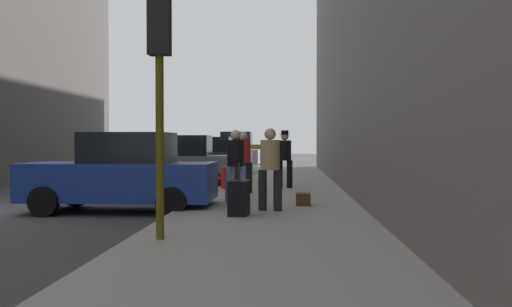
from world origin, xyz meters
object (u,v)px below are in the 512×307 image
(parked_blue_sedan, at_px, (122,174))
(pedestrian_with_fedora, at_px, (285,156))
(parked_dark_green_sedan, at_px, (207,157))
(pedestrian_in_red_jacket, at_px, (243,159))
(pedestrian_in_jeans, at_px, (236,162))
(rolling_suitcase, at_px, (239,198))
(duffel_bag, at_px, (303,199))
(parked_silver_sedan, at_px, (224,154))
(parked_bronze_suv, at_px, (234,149))
(fire_hydrant, at_px, (224,177))
(parked_gray_coupe, at_px, (177,163))
(pedestrian_in_tan_coat, at_px, (270,165))
(traffic_light, at_px, (160,62))

(parked_blue_sedan, relative_size, pedestrian_with_fedora, 2.38)
(parked_dark_green_sedan, relative_size, pedestrian_in_red_jacket, 2.47)
(pedestrian_in_jeans, height_order, rolling_suitcase, pedestrian_in_jeans)
(parked_blue_sedan, height_order, duffel_bag, parked_blue_sedan)
(parked_silver_sedan, bearing_deg, parked_dark_green_sedan, -90.00)
(parked_bronze_suv, xyz_separation_m, fire_hydrant, (1.80, -22.32, -0.54))
(parked_dark_green_sedan, relative_size, parked_bronze_suv, 0.91)
(parked_gray_coupe, height_order, pedestrian_in_red_jacket, pedestrian_in_red_jacket)
(parked_silver_sedan, xyz_separation_m, pedestrian_in_red_jacket, (2.49, -17.11, 0.26))
(parked_gray_coupe, bearing_deg, pedestrian_in_tan_coat, -65.02)
(parked_gray_coupe, relative_size, fire_hydrant, 6.00)
(pedestrian_with_fedora, distance_m, pedestrian_in_red_jacket, 2.16)
(fire_hydrant, distance_m, pedestrian_in_tan_coat, 5.67)
(parked_dark_green_sedan, relative_size, pedestrian_in_tan_coat, 2.47)
(traffic_light, xyz_separation_m, pedestrian_in_jeans, (0.64, 5.16, -1.65))
(duffel_bag, bearing_deg, pedestrian_in_jeans, 160.04)
(parked_bronze_suv, height_order, traffic_light, traffic_light)
(parked_dark_green_sedan, height_order, pedestrian_with_fedora, pedestrian_with_fedora)
(pedestrian_with_fedora, bearing_deg, duffel_bag, -84.75)
(parked_blue_sedan, distance_m, parked_dark_green_sedan, 13.45)
(parked_dark_green_sedan, bearing_deg, pedestrian_in_tan_coat, -76.74)
(pedestrian_with_fedora, xyz_separation_m, pedestrian_in_jeans, (-1.14, -4.21, -0.03))
(parked_silver_sedan, height_order, parked_bronze_suv, parked_bronze_suv)
(parked_gray_coupe, height_order, parked_dark_green_sedan, same)
(parked_silver_sedan, relative_size, traffic_light, 1.18)
(pedestrian_in_tan_coat, xyz_separation_m, pedestrian_in_red_jacket, (-0.87, 4.00, 0.00))
(parked_dark_green_sedan, height_order, parked_bronze_suv, parked_bronze_suv)
(parked_dark_green_sedan, bearing_deg, duffel_bag, -72.88)
(traffic_light, relative_size, pedestrian_in_tan_coat, 2.11)
(parked_blue_sedan, bearing_deg, traffic_light, -66.99)
(pedestrian_with_fedora, bearing_deg, parked_silver_sedan, 103.38)
(fire_hydrant, relative_size, rolling_suitcase, 0.68)
(pedestrian_with_fedora, xyz_separation_m, pedestrian_in_red_jacket, (-1.14, -1.83, -0.03))
(traffic_light, distance_m, pedestrian_in_tan_coat, 4.19)
(parked_blue_sedan, distance_m, fire_hydrant, 4.94)
(pedestrian_in_tan_coat, relative_size, pedestrian_in_red_jacket, 1.00)
(parked_gray_coupe, relative_size, pedestrian_in_jeans, 2.47)
(fire_hydrant, xyz_separation_m, pedestrian_in_tan_coat, (1.56, -5.41, 0.61))
(parked_blue_sedan, height_order, fire_hydrant, parked_blue_sedan)
(parked_dark_green_sedan, relative_size, traffic_light, 1.17)
(parked_dark_green_sedan, relative_size, pedestrian_in_jeans, 2.47)
(parked_blue_sedan, distance_m, traffic_light, 5.11)
(fire_hydrant, relative_size, traffic_light, 0.20)
(fire_hydrant, relative_size, duffel_bag, 1.60)
(fire_hydrant, bearing_deg, pedestrian_in_jeans, -79.69)
(pedestrian_in_red_jacket, bearing_deg, parked_dark_green_sedan, 103.63)
(pedestrian_in_red_jacket, relative_size, pedestrian_in_jeans, 1.00)
(pedestrian_in_tan_coat, bearing_deg, parked_bronze_suv, 96.92)
(parked_dark_green_sedan, relative_size, rolling_suitcase, 4.06)
(rolling_suitcase, bearing_deg, duffel_bag, 54.90)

